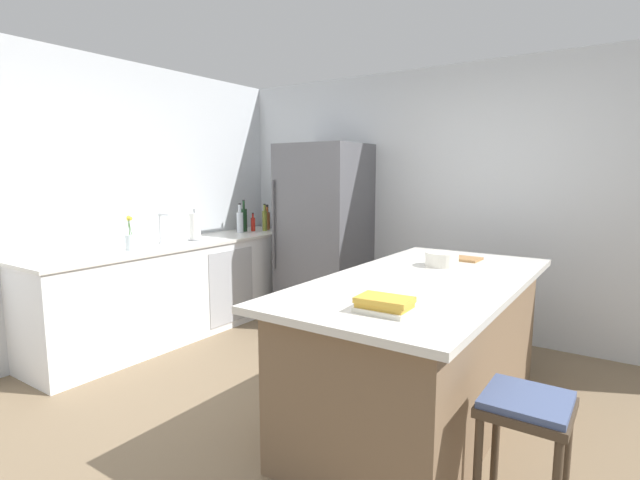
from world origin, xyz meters
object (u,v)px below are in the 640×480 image
cutting_board (460,258)px  sink_faucet (161,227)px  syrup_bottle (267,219)px  mixing_bowl (442,259)px  bar_stool (525,422)px  refrigerator (324,233)px  hot_sauce_bottle (253,224)px  soda_bottle (240,221)px  wine_bottle (244,219)px  vinegar_bottle (267,220)px  cookbook_stack (384,305)px  flower_vase (130,239)px  kitchen_island (423,348)px  olive_oil_bottle (265,220)px  paper_towel_roll (195,227)px

cutting_board → sink_faucet: bearing=-165.1°
syrup_bottle → mixing_bowl: (2.60, -1.16, -0.05)m
bar_stool → cutting_board: cutting_board is taller
refrigerator → cutting_board: size_ratio=6.26×
hot_sauce_bottle → soda_bottle: bearing=-95.3°
mixing_bowl → cutting_board: bearing=85.5°
wine_bottle → soda_bottle: bearing=-68.7°
sink_faucet → wine_bottle: wine_bottle is taller
vinegar_bottle → soda_bottle: (-0.07, -0.39, 0.02)m
refrigerator → cookbook_stack: 2.90m
refrigerator → flower_vase: refrigerator is taller
flower_vase → kitchen_island: bearing=7.4°
refrigerator → mixing_bowl: refrigerator is taller
kitchen_island → olive_oil_bottle: size_ratio=7.30×
bar_stool → cookbook_stack: cookbook_stack is taller
bar_stool → cookbook_stack: 0.77m
vinegar_bottle → cutting_board: 2.66m
syrup_bottle → cookbook_stack: syrup_bottle is taller
mixing_bowl → wine_bottle: bearing=163.2°
kitchen_island → flower_vase: bearing=-172.6°
syrup_bottle → wine_bottle: size_ratio=0.80×
cookbook_stack → syrup_bottle: bearing=139.2°
syrup_bottle → cookbook_stack: size_ratio=1.10×
flower_vase → vinegar_bottle: 1.83m
flower_vase → wine_bottle: wine_bottle is taller
sink_faucet → wine_bottle: size_ratio=0.83×
flower_vase → wine_bottle: 1.55m
olive_oil_bottle → cutting_board: size_ratio=1.04×
syrup_bottle → kitchen_island: bearing=-30.8°
paper_towel_roll → soda_bottle: 0.70m
cutting_board → olive_oil_bottle: bearing=165.5°
refrigerator → paper_towel_roll: size_ratio=6.02×
syrup_bottle → olive_oil_bottle: size_ratio=0.92×
wine_bottle → vinegar_bottle: bearing=68.1°
paper_towel_roll → flower_vase: bearing=-88.7°
mixing_bowl → soda_bottle: bearing=165.3°
sink_faucet → syrup_bottle: 1.52m
bar_stool → sink_faucet: size_ratio=2.14×
kitchen_island → mixing_bowl: bearing=96.8°
vinegar_bottle → sink_faucet: bearing=-93.2°
flower_vase → hot_sauce_bottle: 1.63m
syrup_bottle → vinegar_bottle: size_ratio=1.02×
refrigerator → paper_towel_roll: refrigerator is taller
bar_stool → cookbook_stack: size_ratio=2.44×
sink_faucet → syrup_bottle: (0.01, 1.52, -0.04)m
syrup_bottle → hot_sauce_bottle: size_ratio=1.36×
refrigerator → flower_vase: size_ratio=6.21×
wine_bottle → sink_faucet: bearing=-88.4°
kitchen_island → sink_faucet: 2.72m
wine_bottle → paper_towel_roll: bearing=-83.0°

